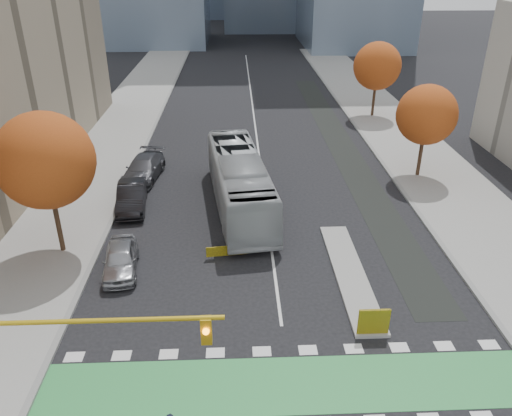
{
  "coord_description": "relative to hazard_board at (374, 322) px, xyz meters",
  "views": [
    {
      "loc": [
        -1.94,
        -12.94,
        15.26
      ],
      "look_at": [
        -0.93,
        11.18,
        3.0
      ],
      "focal_mm": 35.0,
      "sensor_mm": 36.0,
      "label": 1
    }
  ],
  "objects": [
    {
      "name": "ground",
      "position": [
        -4.0,
        -4.2,
        -0.8
      ],
      "size": [
        300.0,
        300.0,
        0.0
      ],
      "primitive_type": "plane",
      "color": "black",
      "rests_on": "ground"
    },
    {
      "name": "sidewalk_west",
      "position": [
        -17.5,
        15.8,
        -0.73
      ],
      "size": [
        7.0,
        120.0,
        0.15
      ],
      "primitive_type": "cube",
      "color": "gray",
      "rests_on": "ground"
    },
    {
      "name": "sidewalk_east",
      "position": [
        9.5,
        15.8,
        -0.73
      ],
      "size": [
        7.0,
        120.0,
        0.15
      ],
      "primitive_type": "cube",
      "color": "gray",
      "rests_on": "ground"
    },
    {
      "name": "curb_west",
      "position": [
        -14.0,
        15.8,
        -0.73
      ],
      "size": [
        0.3,
        120.0,
        0.16
      ],
      "primitive_type": "cube",
      "color": "gray",
      "rests_on": "ground"
    },
    {
      "name": "curb_east",
      "position": [
        6.0,
        15.8,
        -0.73
      ],
      "size": [
        0.3,
        120.0,
        0.16
      ],
      "primitive_type": "cube",
      "color": "gray",
      "rests_on": "ground"
    },
    {
      "name": "bike_crossing",
      "position": [
        -4.0,
        -2.7,
        -0.79
      ],
      "size": [
        20.0,
        3.0,
        0.01
      ],
      "primitive_type": "cube",
      "color": "green",
      "rests_on": "ground"
    },
    {
      "name": "centre_line",
      "position": [
        -4.0,
        35.8,
        -0.8
      ],
      "size": [
        0.15,
        70.0,
        0.01
      ],
      "primitive_type": "cube",
      "color": "silver",
      "rests_on": "ground"
    },
    {
      "name": "bike_lane_paint",
      "position": [
        3.5,
        25.8,
        -0.8
      ],
      "size": [
        2.5,
        50.0,
        0.01
      ],
      "primitive_type": "cube",
      "color": "black",
      "rests_on": "ground"
    },
    {
      "name": "median_island",
      "position": [
        0.0,
        4.8,
        -0.72
      ],
      "size": [
        1.6,
        10.0,
        0.16
      ],
      "primitive_type": "cube",
      "color": "gray",
      "rests_on": "ground"
    },
    {
      "name": "hazard_board",
      "position": [
        0.0,
        0.0,
        0.0
      ],
      "size": [
        1.4,
        0.12,
        1.3
      ],
      "primitive_type": "cube",
      "color": "yellow",
      "rests_on": "median_island"
    },
    {
      "name": "tree_west",
      "position": [
        -16.0,
        7.8,
        4.82
      ],
      "size": [
        5.2,
        5.2,
        8.22
      ],
      "color": "#332114",
      "rests_on": "ground"
    },
    {
      "name": "tree_east_near",
      "position": [
        8.0,
        17.8,
        4.06
      ],
      "size": [
        4.4,
        4.4,
        7.08
      ],
      "color": "#332114",
      "rests_on": "ground"
    },
    {
      "name": "tree_east_far",
      "position": [
        8.5,
        33.8,
        4.44
      ],
      "size": [
        4.8,
        4.8,
        7.65
      ],
      "color": "#332114",
      "rests_on": "ground"
    },
    {
      "name": "traffic_signal_west",
      "position": [
        -11.93,
        -4.71,
        3.23
      ],
      "size": [
        8.53,
        0.56,
        5.2
      ],
      "color": "#BF9914",
      "rests_on": "ground"
    },
    {
      "name": "bus",
      "position": [
        -5.76,
        13.12,
        1.05
      ],
      "size": [
        4.7,
        13.56,
        3.7
      ],
      "primitive_type": "imported",
      "rotation": [
        0.0,
        0.0,
        0.12
      ],
      "color": "#ACB1B4",
      "rests_on": "ground"
    },
    {
      "name": "parked_car_a",
      "position": [
        -12.26,
        5.71,
        -0.06
      ],
      "size": [
        2.27,
        4.53,
        1.48
      ],
      "primitive_type": "imported",
      "rotation": [
        0.0,
        0.0,
        0.12
      ],
      "color": "#9D9EA3",
      "rests_on": "ground"
    },
    {
      "name": "parked_car_b",
      "position": [
        -13.0,
        13.27,
        0.04
      ],
      "size": [
        2.3,
        5.23,
        1.67
      ],
      "primitive_type": "imported",
      "rotation": [
        0.0,
        0.0,
        0.11
      ],
      "color": "black",
      "rests_on": "ground"
    },
    {
      "name": "parked_car_c",
      "position": [
        -13.0,
        18.27,
        0.03
      ],
      "size": [
        3.02,
        5.95,
        1.65
      ],
      "primitive_type": "imported",
      "rotation": [
        0.0,
        0.0,
        -0.13
      ],
      "color": "#4F4F54",
      "rests_on": "ground"
    }
  ]
}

